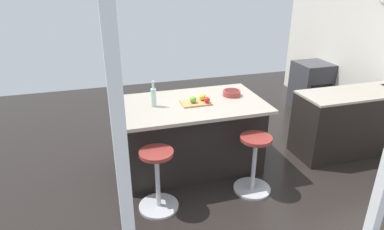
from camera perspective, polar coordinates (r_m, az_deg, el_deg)
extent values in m
plane|color=black|center=(4.65, 2.85, -7.79)|extent=(7.34, 7.34, 0.00)
cube|color=black|center=(5.51, 29.16, -0.65)|extent=(2.50, 0.60, 0.88)
cube|color=#9E9384|center=(5.37, 30.10, 3.77)|extent=(2.50, 0.60, 0.03)
cube|color=#38383D|center=(6.63, 19.71, 4.74)|extent=(0.60, 0.60, 0.88)
cube|color=black|center=(6.42, 21.20, 3.50)|extent=(0.44, 0.01, 0.32)
cube|color=black|center=(4.30, -0.38, -3.73)|extent=(1.74, 0.87, 0.89)
cube|color=#9E9384|center=(4.07, -0.20, 1.82)|extent=(1.80, 1.07, 0.04)
cylinder|color=#B7B7BC|center=(4.14, 10.23, -12.31)|extent=(0.44, 0.44, 0.03)
cylinder|color=#B7B7BC|center=(3.96, 10.57, -8.42)|extent=(0.05, 0.05, 0.65)
cylinder|color=maroon|center=(3.79, 10.95, -3.98)|extent=(0.36, 0.36, 0.04)
cylinder|color=#B7B7BC|center=(3.84, -5.71, -15.27)|extent=(0.44, 0.44, 0.03)
cylinder|color=#B7B7BC|center=(3.65, -5.92, -11.21)|extent=(0.05, 0.05, 0.65)
cylinder|color=maroon|center=(3.46, -6.15, -6.50)|extent=(0.36, 0.36, 0.04)
cube|color=tan|center=(4.04, 0.67, 2.13)|extent=(0.36, 0.24, 0.02)
sphere|color=#609E2D|center=(3.99, 0.18, 2.65)|extent=(0.08, 0.08, 0.08)
sphere|color=gold|center=(4.08, 1.80, 3.11)|extent=(0.09, 0.09, 0.09)
sphere|color=red|center=(4.00, 2.59, 2.59)|extent=(0.07, 0.07, 0.07)
cylinder|color=silver|center=(3.94, -6.60, 2.97)|extent=(0.06, 0.06, 0.22)
cylinder|color=silver|center=(3.89, -6.70, 5.04)|extent=(0.03, 0.03, 0.08)
cylinder|color=#B7B7BC|center=(3.88, -6.73, 5.67)|extent=(0.03, 0.03, 0.02)
cylinder|color=#993833|center=(4.32, 6.81, 3.77)|extent=(0.23, 0.23, 0.07)
cylinder|color=#4C1C19|center=(4.32, 6.82, 3.96)|extent=(0.19, 0.19, 0.04)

